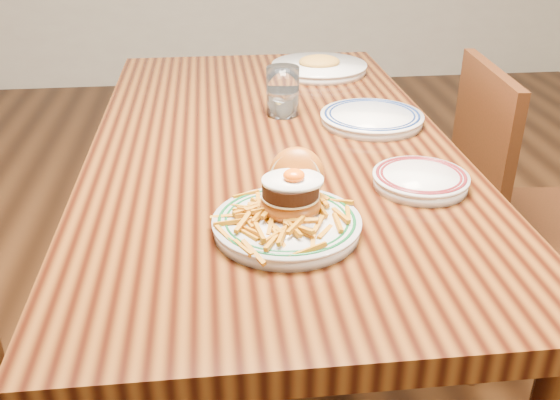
{
  "coord_description": "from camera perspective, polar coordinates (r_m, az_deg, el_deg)",
  "views": [
    {
      "loc": [
        -0.14,
        -1.4,
        1.31
      ],
      "look_at": [
        -0.03,
        -0.45,
        0.81
      ],
      "focal_mm": 40.0,
      "sensor_mm": 36.0,
      "label": 1
    }
  ],
  "objects": [
    {
      "name": "rear_plate",
      "position": [
        1.62,
        8.39,
        7.47
      ],
      "size": [
        0.26,
        0.26,
        0.03
      ],
      "rotation": [
        0.0,
        0.0,
        -0.08
      ],
      "color": "silver",
      "rests_on": "table"
    },
    {
      "name": "main_plate",
      "position": [
        1.1,
        0.79,
        -0.96
      ],
      "size": [
        0.26,
        0.28,
        0.13
      ],
      "rotation": [
        0.0,
        0.0,
        -0.32
      ],
      "color": "silver",
      "rests_on": "table"
    },
    {
      "name": "side_plate",
      "position": [
        1.29,
        12.73,
        1.9
      ],
      "size": [
        0.19,
        0.19,
        0.03
      ],
      "rotation": [
        0.0,
        0.0,
        -0.08
      ],
      "color": "silver",
      "rests_on": "table"
    },
    {
      "name": "floor",
      "position": [
        1.92,
        -0.67,
        -15.58
      ],
      "size": [
        6.0,
        6.0,
        0.0
      ],
      "primitive_type": "plane",
      "color": "black",
      "rests_on": "ground"
    },
    {
      "name": "far_plate",
      "position": [
        2.05,
        3.6,
        12.05
      ],
      "size": [
        0.31,
        0.31,
        0.05
      ],
      "rotation": [
        0.0,
        0.0,
        -0.12
      ],
      "color": "silver",
      "rests_on": "table"
    },
    {
      "name": "table",
      "position": [
        1.55,
        -0.8,
        2.68
      ],
      "size": [
        0.85,
        1.6,
        0.75
      ],
      "color": "black",
      "rests_on": "floor"
    },
    {
      "name": "chair_right",
      "position": [
        1.88,
        20.45,
        -0.86
      ],
      "size": [
        0.44,
        0.44,
        0.88
      ],
      "rotation": [
        0.0,
        0.0,
        3.06
      ],
      "color": "#401A0D",
      "rests_on": "floor"
    },
    {
      "name": "water_glass",
      "position": [
        1.65,
        0.25,
        9.65
      ],
      "size": [
        0.09,
        0.09,
        0.13
      ],
      "color": "white",
      "rests_on": "table"
    }
  ]
}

